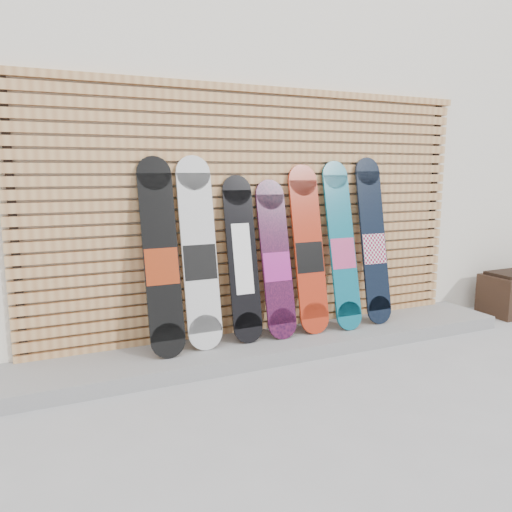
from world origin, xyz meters
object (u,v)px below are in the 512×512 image
object	(u,v)px
snowboard_4	(309,250)
snowboard_5	(342,246)
snowboard_0	(161,258)
snowboard_6	(373,242)
snowboard_1	(199,254)
snowboard_3	(276,260)
snowboard_2	(242,259)

from	to	relation	value
snowboard_4	snowboard_5	size ratio (longest dim) A/B	0.98
snowboard_0	snowboard_5	world-z (taller)	snowboard_0
snowboard_5	snowboard_6	size ratio (longest dim) A/B	0.98
snowboard_1	snowboard_4	world-z (taller)	snowboard_1
snowboard_3	snowboard_2	bearing A→B (deg)	176.62
snowboard_0	snowboard_6	size ratio (longest dim) A/B	0.99
snowboard_0	snowboard_2	bearing A→B (deg)	2.80
snowboard_3	snowboard_4	size ratio (longest dim) A/B	0.91
snowboard_2	snowboard_5	xyz separation A→B (m)	(0.99, -0.03, 0.05)
snowboard_4	snowboard_1	bearing A→B (deg)	179.50
snowboard_2	snowboard_3	world-z (taller)	snowboard_2
snowboard_0	snowboard_5	size ratio (longest dim) A/B	1.02
snowboard_2	snowboard_3	bearing A→B (deg)	-3.38
snowboard_4	snowboard_3	bearing A→B (deg)	-179.43
snowboard_1	snowboard_6	distance (m)	1.75
snowboard_1	snowboard_2	xyz separation A→B (m)	(0.39, 0.01, -0.07)
snowboard_1	snowboard_6	xyz separation A→B (m)	(1.75, -0.01, -0.00)
snowboard_0	snowboard_4	size ratio (longest dim) A/B	1.04
snowboard_3	snowboard_6	size ratio (longest dim) A/B	0.87
snowboard_2	snowboard_5	size ratio (longest dim) A/B	0.92
snowboard_3	snowboard_4	xyz separation A→B (m)	(0.33, 0.00, 0.06)
snowboard_0	snowboard_3	bearing A→B (deg)	0.91
snowboard_1	snowboard_2	world-z (taller)	snowboard_1
snowboard_0	snowboard_1	bearing A→B (deg)	5.04
snowboard_1	snowboard_5	world-z (taller)	snowboard_1
snowboard_0	snowboard_3	xyz separation A→B (m)	(1.03, 0.02, -0.10)
snowboard_4	snowboard_0	bearing A→B (deg)	-179.17
snowboard_3	snowboard_5	bearing A→B (deg)	-1.34
snowboard_2	snowboard_4	world-z (taller)	snowboard_4
snowboard_2	snowboard_6	distance (m)	1.37
snowboard_1	snowboard_4	size ratio (longest dim) A/B	1.05
snowboard_1	snowboard_3	bearing A→B (deg)	-1.01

